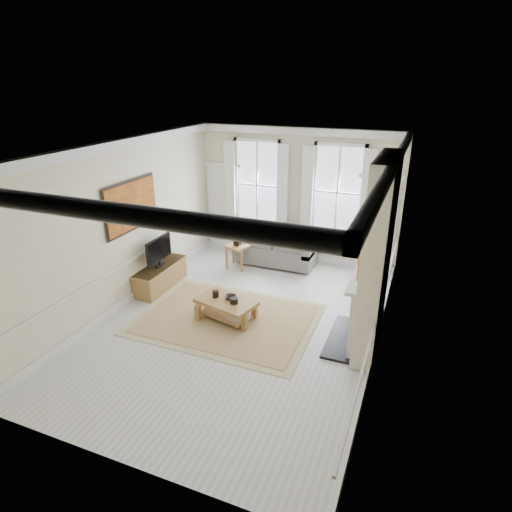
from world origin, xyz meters
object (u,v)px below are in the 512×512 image
at_px(coffee_table, 226,304).
at_px(tv_stand, 161,276).
at_px(sofa, 278,249).
at_px(side_table, 237,249).

relative_size(coffee_table, tv_stand, 0.86).
bearing_deg(sofa, coffee_table, -90.31).
bearing_deg(side_table, tv_stand, -124.98).
xyz_separation_m(sofa, side_table, (-0.86, -0.66, 0.12)).
distance_m(sofa, tv_stand, 3.10).
distance_m(sofa, coffee_table, 3.09).
relative_size(side_table, coffee_table, 0.49).
distance_m(side_table, coffee_table, 2.58).
bearing_deg(side_table, coffee_table, -70.93).
xyz_separation_m(side_table, coffee_table, (0.84, -2.43, -0.13)).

